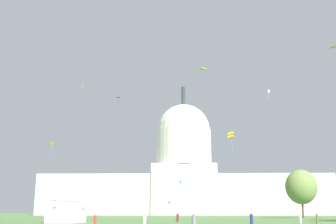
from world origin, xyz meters
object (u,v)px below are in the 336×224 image
capitol_building (184,178)px  kite_black_high (119,98)px  person_olive_back_left (317,219)px  person_white_edge_west (145,220)px  person_grey_back_right (194,221)px  person_maroon_lawn_far_left (178,218)px  kite_white_high (269,92)px  kite_magenta_high (82,81)px  kite_yellow_mid (52,145)px  kite_gold_low (231,135)px  person_white_near_tree_east (300,218)px  kite_lime_mid (201,72)px  person_red_back_center (95,220)px  kite_orange_mid (333,48)px  event_tent (67,206)px  person_navy_mid_right (252,219)px  kite_green_low (180,182)px  tree_east_far (301,187)px

capitol_building → kite_black_high: (-22.54, -61.69, 22.30)m
person_olive_back_left → person_white_edge_west: bearing=142.0°
person_grey_back_right → kite_black_high: (-22.87, 85.73, 38.95)m
person_grey_back_right → person_maroon_lawn_far_left: person_maroon_lawn_far_left is taller
kite_white_high → kite_magenta_high: bearing=57.5°
kite_yellow_mid → kite_gold_low: 67.47m
capitol_building → kite_white_high: capitol_building is taller
person_grey_back_right → person_olive_back_left: 22.94m
person_maroon_lawn_far_left → person_white_near_tree_east: bearing=-17.6°
person_white_edge_west → kite_gold_low: size_ratio=0.39×
person_white_edge_west → kite_magenta_high: (-23.85, 59.54, 37.68)m
kite_lime_mid → kite_white_high: bearing=-146.0°
person_red_back_center → kite_gold_low: (21.99, 23.66, 16.01)m
person_olive_back_left → kite_orange_mid: size_ratio=0.95×
person_maroon_lawn_far_left → kite_white_high: size_ratio=0.39×
kite_lime_mid → kite_yellow_mid: bearing=-91.2°
event_tent → kite_lime_mid: (21.97, -0.92, 21.96)m
person_grey_back_right → kite_lime_mid: bearing=25.7°
event_tent → person_grey_back_right: 25.98m
person_grey_back_right → person_navy_mid_right: 10.06m
person_white_edge_west → kite_lime_mid: size_ratio=1.20×
capitol_building → kite_gold_low: capitol_building is taller
kite_lime_mid → kite_black_high: (-24.93, 70.08, 14.99)m
kite_gold_low → kite_green_low: bearing=28.1°
person_white_near_tree_east → kite_gold_low: kite_gold_low is taller
capitol_building → person_navy_mid_right: (8.18, -141.14, -16.56)m
kite_lime_mid → kite_black_high: size_ratio=0.51×
capitol_building → person_olive_back_left: capitol_building is taller
event_tent → person_olive_back_left: 38.79m
kite_lime_mid → kite_gold_low: (6.48, 15.92, -7.94)m
tree_east_far → kite_white_high: 60.83m
person_maroon_lawn_far_left → kite_magenta_high: bearing=132.9°
person_white_edge_west → kite_orange_mid: (35.06, 24.46, 32.77)m
tree_east_far → person_navy_mid_right: bearing=-111.6°
kite_orange_mid → kite_gold_low: (-20.41, 4.43, -16.77)m
capitol_building → kite_yellow_mid: capitol_building is taller
person_red_back_center → person_olive_back_left: (32.14, 5.37, 0.07)m
person_navy_mid_right → kite_black_high: 93.62m
kite_green_low → person_grey_back_right: bearing=-26.7°
tree_east_far → kite_lime_mid: 61.35m
tree_east_far → kite_gold_low: (-23.26, -35.21, 8.33)m
kite_yellow_mid → kite_magenta_high: 24.45m
event_tent → kite_gold_low: size_ratio=1.65×
kite_yellow_mid → person_olive_back_left: bearing=32.6°
person_olive_back_left → person_grey_back_right: bearing=154.2°
capitol_building → person_white_edge_west: capitol_building is taller
tree_east_far → kite_magenta_high: bearing=-175.8°
kite_lime_mid → kite_green_low: (-4.07, 110.14, -11.02)m
kite_orange_mid → kite_yellow_mid: (-71.00, 48.75, -11.37)m
person_white_near_tree_east → kite_yellow_mid: kite_yellow_mid is taller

